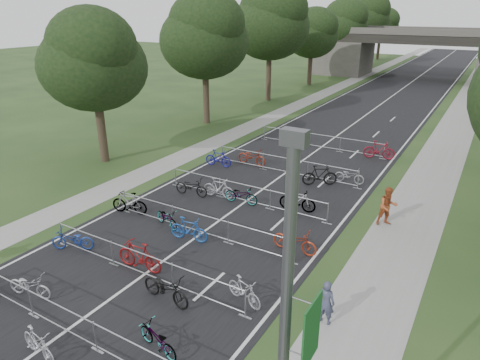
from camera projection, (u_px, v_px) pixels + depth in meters
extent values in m
cube|color=black|center=(393.00, 95.00, 50.58)|extent=(11.00, 140.00, 0.01)
cube|color=gray|center=(468.00, 103.00, 46.78)|extent=(3.00, 140.00, 0.01)
cube|color=gray|center=(332.00, 90.00, 54.15)|extent=(2.00, 140.00, 0.01)
cube|color=silver|center=(393.00, 95.00, 50.59)|extent=(0.12, 140.00, 0.00)
cube|color=#4B4843|center=(342.00, 57.00, 67.06)|extent=(8.00, 8.00, 5.00)
cube|color=black|center=(422.00, 39.00, 60.44)|extent=(30.00, 8.00, 1.20)
cube|color=#4B4843|center=(419.00, 32.00, 57.04)|extent=(30.00, 0.40, 0.90)
cube|color=#4B4843|center=(428.00, 30.00, 63.09)|extent=(30.00, 0.40, 0.90)
cube|color=#4C4C51|center=(294.00, 138.00, 5.38)|extent=(0.35, 0.18, 0.22)
cube|color=#175221|center=(311.00, 332.00, 6.27)|extent=(0.03, 0.65, 1.10)
cylinder|color=#33261C|center=(102.00, 131.00, 28.19)|extent=(0.56, 0.56, 4.20)
ellipsoid|color=black|center=(94.00, 67.00, 26.65)|extent=(6.72, 6.72, 5.51)
sphere|color=black|center=(91.00, 45.00, 25.46)|extent=(5.38, 5.38, 5.38)
sphere|color=black|center=(96.00, 79.00, 27.60)|extent=(4.37, 4.37, 4.37)
cylinder|color=#33261C|center=(206.00, 97.00, 37.65)|extent=(0.56, 0.56, 4.72)
ellipsoid|color=black|center=(204.00, 42.00, 35.91)|extent=(7.56, 7.56, 6.20)
sphere|color=black|center=(206.00, 23.00, 34.67)|extent=(6.05, 6.05, 6.05)
sphere|color=black|center=(203.00, 52.00, 36.90)|extent=(4.91, 4.91, 4.91)
cylinder|color=#33261C|center=(269.00, 76.00, 47.11)|extent=(0.56, 0.56, 5.25)
ellipsoid|color=black|center=(270.00, 27.00, 45.18)|extent=(8.40, 8.40, 6.89)
sphere|color=black|center=(273.00, 10.00, 43.87)|extent=(6.72, 6.72, 6.72)
sphere|color=black|center=(268.00, 37.00, 46.21)|extent=(5.46, 5.46, 5.46)
cylinder|color=#33261C|center=(310.00, 69.00, 56.86)|extent=(0.56, 0.56, 4.20)
ellipsoid|color=black|center=(312.00, 36.00, 55.32)|extent=(6.72, 6.72, 5.51)
sphere|color=black|center=(315.00, 25.00, 54.13)|extent=(5.38, 5.38, 5.38)
sphere|color=black|center=(309.00, 43.00, 56.27)|extent=(4.37, 4.37, 4.37)
cylinder|color=#33261C|center=(339.00, 58.00, 66.32)|extent=(0.56, 0.56, 4.72)
ellipsoid|color=black|center=(342.00, 27.00, 64.59)|extent=(7.56, 7.56, 6.20)
sphere|color=black|center=(346.00, 16.00, 63.34)|extent=(6.05, 6.05, 6.05)
sphere|color=black|center=(339.00, 33.00, 65.58)|extent=(4.91, 4.91, 4.91)
cylinder|color=#33261C|center=(362.00, 50.00, 75.78)|extent=(0.56, 0.56, 5.25)
ellipsoid|color=black|center=(365.00, 19.00, 73.85)|extent=(8.40, 8.40, 6.89)
sphere|color=black|center=(369.00, 9.00, 72.54)|extent=(6.72, 6.72, 6.72)
sphere|color=black|center=(362.00, 26.00, 74.88)|extent=(5.46, 5.46, 5.46)
cylinder|color=#33261C|center=(378.00, 48.00, 85.53)|extent=(0.56, 0.56, 4.20)
ellipsoid|color=black|center=(381.00, 27.00, 83.99)|extent=(6.72, 6.72, 5.51)
sphere|color=black|center=(384.00, 19.00, 82.81)|extent=(5.38, 5.38, 5.38)
sphere|color=black|center=(379.00, 31.00, 84.94)|extent=(4.37, 4.37, 4.37)
cylinder|color=#A3A5AA|center=(59.00, 306.00, 13.24)|extent=(9.20, 0.04, 0.04)
cylinder|color=#A3A5AA|center=(63.00, 328.00, 13.56)|extent=(9.20, 0.04, 0.04)
cylinder|color=#A3A5AA|center=(31.00, 303.00, 14.15)|extent=(0.05, 0.05, 1.10)
cube|color=#A3A5AA|center=(34.00, 316.00, 14.35)|extent=(0.50, 0.08, 0.03)
cylinder|color=#A3A5AA|center=(95.00, 337.00, 12.70)|extent=(0.05, 0.05, 1.10)
cube|color=#A3A5AA|center=(98.00, 351.00, 12.90)|extent=(0.50, 0.08, 0.03)
cylinder|color=#A3A5AA|center=(140.00, 253.00, 16.11)|extent=(9.20, 0.04, 0.04)
cylinder|color=#A3A5AA|center=(142.00, 272.00, 16.43)|extent=(9.20, 0.04, 0.04)
cylinder|color=#A3A5AA|center=(62.00, 234.00, 18.48)|extent=(0.05, 0.05, 1.10)
cube|color=#A3A5AA|center=(64.00, 245.00, 18.68)|extent=(0.50, 0.08, 0.03)
cylinder|color=#A3A5AA|center=(112.00, 253.00, 17.02)|extent=(0.05, 0.05, 1.10)
cube|color=#A3A5AA|center=(114.00, 265.00, 17.22)|extent=(0.50, 0.08, 0.03)
cylinder|color=#A3A5AA|center=(173.00, 276.00, 15.56)|extent=(0.05, 0.05, 1.10)
cube|color=#A3A5AA|center=(173.00, 288.00, 15.76)|extent=(0.50, 0.08, 0.03)
cylinder|color=#A3A5AA|center=(245.00, 304.00, 14.11)|extent=(0.05, 0.05, 1.10)
cube|color=#A3A5AA|center=(245.00, 317.00, 14.31)|extent=(0.50, 0.08, 0.03)
cylinder|color=#A3A5AA|center=(199.00, 214.00, 19.13)|extent=(9.20, 0.04, 0.04)
cylinder|color=#A3A5AA|center=(200.00, 231.00, 19.46)|extent=(9.20, 0.04, 0.04)
cylinder|color=#A3A5AA|center=(125.00, 202.00, 21.51)|extent=(0.05, 0.05, 1.10)
cube|color=#A3A5AA|center=(126.00, 212.00, 21.71)|extent=(0.50, 0.08, 0.03)
cylinder|color=#A3A5AA|center=(173.00, 216.00, 20.05)|extent=(0.05, 0.05, 1.10)
cube|color=#A3A5AA|center=(174.00, 226.00, 20.25)|extent=(0.50, 0.08, 0.03)
cylinder|color=#A3A5AA|center=(228.00, 232.00, 18.59)|extent=(0.05, 0.05, 1.10)
cube|color=#A3A5AA|center=(228.00, 243.00, 18.79)|extent=(0.50, 0.08, 0.03)
cylinder|color=#A3A5AA|center=(293.00, 251.00, 17.13)|extent=(0.05, 0.05, 1.10)
cube|color=#A3A5AA|center=(292.00, 263.00, 17.33)|extent=(0.50, 0.08, 0.03)
cylinder|color=#A3A5AA|center=(244.00, 185.00, 22.32)|extent=(9.20, 0.04, 0.04)
cylinder|color=#A3A5AA|center=(244.00, 200.00, 22.64)|extent=(9.20, 0.04, 0.04)
cylinder|color=#A3A5AA|center=(176.00, 177.00, 24.69)|extent=(0.05, 0.05, 1.10)
cube|color=#A3A5AA|center=(176.00, 185.00, 24.89)|extent=(0.50, 0.08, 0.03)
cylinder|color=#A3A5AA|center=(220.00, 188.00, 23.23)|extent=(0.05, 0.05, 1.10)
cube|color=#A3A5AA|center=(220.00, 197.00, 23.43)|extent=(0.50, 0.08, 0.03)
cylinder|color=#A3A5AA|center=(270.00, 200.00, 21.78)|extent=(0.05, 0.05, 1.10)
cube|color=#A3A5AA|center=(270.00, 209.00, 21.98)|extent=(0.50, 0.08, 0.03)
cylinder|color=#A3A5AA|center=(328.00, 213.00, 20.32)|extent=(0.05, 0.05, 1.10)
cube|color=#A3A5AA|center=(327.00, 223.00, 20.52)|extent=(0.50, 0.08, 0.03)
cylinder|color=#A3A5AA|center=(285.00, 158.00, 26.30)|extent=(9.20, 0.04, 0.04)
cylinder|color=#A3A5AA|center=(285.00, 171.00, 26.63)|extent=(9.20, 0.04, 0.04)
cylinder|color=#A3A5AA|center=(223.00, 153.00, 28.67)|extent=(0.05, 0.05, 1.10)
cube|color=#A3A5AA|center=(223.00, 161.00, 28.87)|extent=(0.50, 0.08, 0.03)
cylinder|color=#A3A5AA|center=(263.00, 161.00, 27.22)|extent=(0.05, 0.05, 1.10)
cube|color=#A3A5AA|center=(263.00, 169.00, 27.42)|extent=(0.50, 0.08, 0.03)
cylinder|color=#A3A5AA|center=(308.00, 170.00, 25.76)|extent=(0.05, 0.05, 1.10)
cube|color=#A3A5AA|center=(307.00, 178.00, 25.96)|extent=(0.50, 0.08, 0.03)
cylinder|color=#A3A5AA|center=(358.00, 180.00, 24.30)|extent=(0.05, 0.05, 1.10)
cube|color=#A3A5AA|center=(357.00, 188.00, 24.50)|extent=(0.50, 0.08, 0.03)
cylinder|color=#A3A5AA|center=(320.00, 135.00, 31.08)|extent=(9.20, 0.04, 0.04)
cylinder|color=#A3A5AA|center=(320.00, 146.00, 31.40)|extent=(9.20, 0.04, 0.04)
cylinder|color=#A3A5AA|center=(264.00, 133.00, 33.45)|extent=(0.05, 0.05, 1.10)
cube|color=#A3A5AA|center=(264.00, 139.00, 33.65)|extent=(0.50, 0.08, 0.03)
cylinder|color=#A3A5AA|center=(301.00, 138.00, 31.99)|extent=(0.05, 0.05, 1.10)
cube|color=#A3A5AA|center=(300.00, 145.00, 32.19)|extent=(0.50, 0.08, 0.03)
cylinder|color=#A3A5AA|center=(340.00, 145.00, 30.54)|extent=(0.05, 0.05, 1.10)
cube|color=#A3A5AA|center=(340.00, 152.00, 30.74)|extent=(0.50, 0.08, 0.03)
cylinder|color=#A3A5AA|center=(384.00, 151.00, 29.08)|extent=(0.05, 0.05, 1.10)
cube|color=#A3A5AA|center=(383.00, 159.00, 29.28)|extent=(0.50, 0.08, 0.03)
imported|color=#9D9EA4|center=(30.00, 286.00, 15.18)|extent=(1.86, 1.01, 0.93)
imported|color=#A5A5AD|center=(38.00, 344.00, 12.47)|extent=(1.73, 0.68, 1.01)
imported|color=#A3A5AA|center=(157.00, 340.00, 12.73)|extent=(1.77, 0.91, 0.89)
imported|color=navy|center=(72.00, 240.00, 18.13)|extent=(1.90, 1.43, 0.95)
imported|color=maroon|center=(139.00, 256.00, 16.69)|extent=(2.11, 0.73, 1.24)
imported|color=black|center=(166.00, 288.00, 14.88)|extent=(2.15, 0.90, 1.10)
imported|color=#A4A4AC|center=(244.00, 291.00, 14.83)|extent=(1.71, 0.93, 0.99)
imported|color=#A3A5AA|center=(129.00, 203.00, 21.34)|extent=(2.00, 1.01, 1.15)
imported|color=#A3A5AA|center=(167.00, 218.00, 20.09)|extent=(1.82, 1.12, 0.90)
imported|color=#1D4E9F|center=(189.00, 229.00, 18.83)|extent=(1.91, 0.79, 1.11)
imported|color=#9F2D17|center=(295.00, 241.00, 17.98)|extent=(2.01, 0.74, 1.05)
imported|color=black|center=(191.00, 187.00, 23.42)|extent=(2.04, 0.88, 1.04)
imported|color=#B1B0B8|center=(219.00, 188.00, 23.15)|extent=(1.88, 0.65, 1.11)
imported|color=#A3A5AA|center=(241.00, 195.00, 22.46)|extent=(1.92, 0.82, 0.98)
imported|color=#A3A5AA|center=(297.00, 201.00, 21.60)|extent=(1.96, 0.79, 1.15)
imported|color=navy|center=(218.00, 158.00, 27.75)|extent=(1.88, 0.72, 1.10)
imported|color=maroon|center=(252.00, 157.00, 28.09)|extent=(2.06, 0.78, 1.07)
imported|color=black|center=(320.00, 175.00, 24.75)|extent=(2.03, 1.56, 1.22)
imported|color=#93949A|center=(349.00, 176.00, 25.13)|extent=(1.78, 0.72, 0.92)
imported|color=maroon|center=(379.00, 150.00, 29.09)|extent=(2.18, 1.00, 1.26)
imported|color=#393E56|center=(326.00, 302.00, 13.80)|extent=(0.60, 0.41, 1.58)
imported|color=#9E4622|center=(388.00, 207.00, 20.08)|extent=(1.17, 1.13, 1.90)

